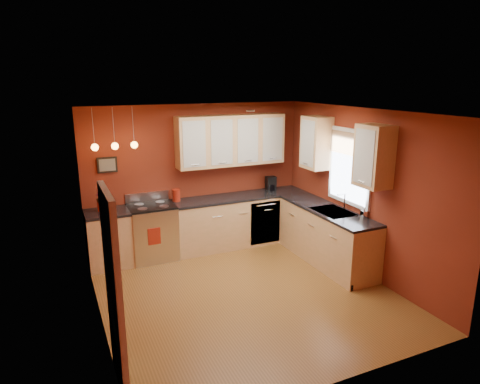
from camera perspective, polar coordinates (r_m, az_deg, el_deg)
name	(u,v)px	position (r m, az deg, el deg)	size (l,w,h in m)	color
floor	(246,293)	(6.40, 0.78, -13.30)	(4.20, 4.20, 0.00)	brown
ceiling	(246,112)	(5.65, 0.87, 10.60)	(4.00, 4.20, 0.02)	silver
wall_back	(197,177)	(7.78, -5.75, 2.04)	(4.00, 0.02, 2.60)	maroon
wall_front	(340,267)	(4.21, 13.20, -9.70)	(4.00, 0.02, 2.60)	maroon
wall_left	(94,228)	(5.40, -18.84, -4.55)	(0.02, 4.20, 2.60)	maroon
wall_right	(362,192)	(6.95, 15.92, -0.03)	(0.02, 4.20, 2.60)	maroon
base_cabinets_back_left	(109,240)	(7.41, -17.05, -6.12)	(0.70, 0.60, 0.90)	#E2AB79
base_cabinets_back_right	(241,221)	(8.00, 0.07, -3.85)	(2.54, 0.60, 0.90)	#E2AB79
base_cabinets_right	(326,237)	(7.37, 11.41, -5.86)	(0.60, 2.10, 0.90)	#E2AB79
counter_back_left	(107,213)	(7.26, -17.34, -2.65)	(0.70, 0.62, 0.04)	black
counter_back_right	(241,197)	(7.86, 0.07, -0.60)	(2.54, 0.62, 0.04)	black
counter_right	(328,210)	(7.21, 11.60, -2.36)	(0.62, 2.10, 0.04)	black
gas_range	(153,232)	(7.50, -11.54, -5.21)	(0.76, 0.64, 1.11)	silver
dishwasher_front	(265,223)	(7.91, 3.39, -4.10)	(0.60, 0.02, 0.80)	silver
sink	(333,213)	(7.10, 12.31, -2.72)	(0.50, 0.70, 0.33)	gray
window	(350,165)	(7.08, 14.44, 3.56)	(0.06, 1.02, 1.22)	white
door_left_wall	(114,293)	(4.41, -16.44, -12.74)	(0.12, 0.82, 2.05)	white
upper_cabinets_back	(231,140)	(7.72, -1.20, 6.91)	(2.00, 0.35, 0.90)	#E2AB79
upper_cabinets_right	(342,149)	(6.96, 13.48, 5.62)	(0.35, 1.95, 0.90)	#E2AB79
wall_picture	(107,165)	(7.36, -17.29, 3.48)	(0.32, 0.03, 0.26)	black
pendant_lights	(115,146)	(6.99, -16.34, 5.96)	(0.71, 0.11, 0.66)	gray
red_canister	(176,195)	(7.55, -8.49, -0.43)	(0.14, 0.14, 0.21)	maroon
red_vase	(100,207)	(7.28, -18.13, -1.88)	(0.09, 0.09, 0.15)	maroon
flowers	(100,198)	(7.24, -18.22, -0.74)	(0.11, 0.11, 0.19)	maroon
coffee_maker	(271,184)	(8.24, 4.15, 1.10)	(0.20, 0.19, 0.26)	black
soap_pump	(364,213)	(6.85, 16.20, -2.65)	(0.08, 0.08, 0.17)	white
dish_towel	(154,236)	(7.18, -11.36, -5.82)	(0.21, 0.01, 0.28)	maroon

